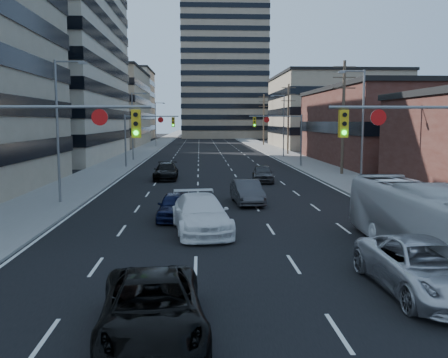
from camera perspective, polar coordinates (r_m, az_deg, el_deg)
ground at (r=12.94m, az=4.89°, el=-17.32°), size 400.00×400.00×0.00m
road_surface at (r=141.83m, az=-2.14°, el=4.51°), size 18.00×300.00×0.02m
sidewalk_left at (r=142.16m, az=-6.79°, el=4.50°), size 5.00×300.00×0.15m
sidewalk_right at (r=142.42m, az=2.51°, el=4.54°), size 5.00×300.00×0.15m
office_left_mid at (r=76.58m, az=-22.70°, el=12.69°), size 26.00×34.00×28.00m
office_left_far at (r=113.97m, az=-14.24°, el=7.81°), size 20.00×30.00×16.00m
storefront_right_mid at (r=66.83m, az=19.86°, el=5.59°), size 20.00×30.00×9.00m
office_right_far at (r=103.23m, az=12.26°, el=7.45°), size 22.00×28.00×14.00m
apartment_tower at (r=163.63m, az=-0.09°, el=14.97°), size 26.00×26.00×58.00m
bg_block_left at (r=154.07m, az=-12.78°, el=8.23°), size 24.00×24.00×20.00m
bg_block_right at (r=145.66m, az=10.63°, el=6.81°), size 22.00×22.00×12.00m
signal_near_left at (r=20.58m, az=-19.28°, el=3.69°), size 6.59×0.33×6.00m
signal_near_right at (r=21.73m, az=21.97°, el=3.71°), size 6.59×0.33×6.00m
signal_far_left at (r=57.05m, az=-8.93°, el=5.60°), size 6.09×0.33×6.00m
signal_far_right at (r=57.48m, az=6.56°, el=5.64°), size 6.09×0.33×6.00m
utility_pole_block at (r=49.69m, az=13.47°, el=7.06°), size 2.20×0.28×11.00m
utility_pole_midblock at (r=78.94m, az=7.35°, el=6.96°), size 2.20×0.28×11.00m
utility_pole_distant at (r=108.60m, az=4.56°, el=6.89°), size 2.20×0.28×11.00m
streetlight_left_near at (r=32.90m, az=-18.25°, el=5.95°), size 2.03×0.22×9.00m
streetlight_left_mid at (r=67.29m, az=-10.29°, el=6.35°), size 2.03×0.22×9.00m
streetlight_left_far at (r=102.09m, az=-7.73°, el=6.46°), size 2.03×0.22×9.00m
streetlight_right_near at (r=38.62m, az=15.35°, el=6.10°), size 2.03×0.22×9.00m
streetlight_right_far at (r=72.71m, az=6.72°, el=6.43°), size 2.03×0.22×9.00m
black_pickup at (r=12.59m, az=-8.22°, el=-14.37°), size 2.98×5.61×1.50m
white_van at (r=23.70m, az=-2.68°, el=-4.01°), size 3.23×6.31×1.75m
silver_suv at (r=16.59m, az=21.94°, el=-9.35°), size 2.92×5.99×1.64m
transit_bus at (r=21.00m, az=21.51°, el=-4.33°), size 2.49×10.26×2.85m
sedan_blue at (r=26.87m, az=-5.63°, el=-3.09°), size 1.90×4.34×1.46m
sedan_grey_center at (r=31.77m, az=2.65°, el=-1.51°), size 1.97×4.71×1.51m
sedan_black_far at (r=45.20m, az=-6.64°, el=0.87°), size 2.10×5.15×1.49m
sedan_grey_right at (r=43.15m, az=4.45°, el=0.62°), size 2.05×4.49×1.49m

